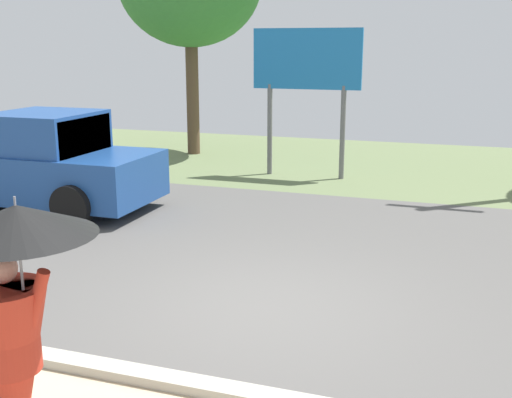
# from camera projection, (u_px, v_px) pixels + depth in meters

# --- Properties ---
(ground_plane) EXTENTS (40.00, 22.00, 0.20)m
(ground_plane) POSITION_uv_depth(u_px,v_px,m) (317.00, 241.00, 10.39)
(ground_plane) COLOR #565451
(monk_pedestrian) EXTENTS (1.12, 1.10, 2.13)m
(monk_pedestrian) POSITION_uv_depth(u_px,v_px,m) (13.00, 327.00, 4.52)
(monk_pedestrian) COLOR #B22D1E
(monk_pedestrian) RESTS_ON ground_plane
(pickup_truck) EXTENTS (5.20, 2.28, 1.88)m
(pickup_truck) POSITION_uv_depth(u_px,v_px,m) (28.00, 163.00, 12.27)
(pickup_truck) COLOR #1E478C
(pickup_truck) RESTS_ON ground_plane
(roadside_billboard) EXTENTS (2.60, 0.12, 3.50)m
(roadside_billboard) POSITION_uv_depth(u_px,v_px,m) (307.00, 70.00, 14.66)
(roadside_billboard) COLOR slate
(roadside_billboard) RESTS_ON ground_plane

